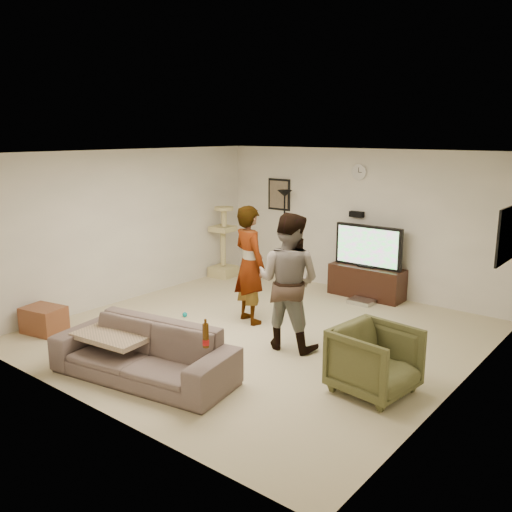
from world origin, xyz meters
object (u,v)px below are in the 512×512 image
Objects in this scene: tv_stand at (367,282)px; tv at (368,246)px; sofa at (143,352)px; person_right at (288,281)px; person_left at (250,265)px; beer_bottle at (206,336)px; floor_lamp at (284,237)px; side_table at (44,320)px; cat_tree at (223,241)px; armchair at (375,360)px.

tv is at bearing 0.00° from tv_stand.
sofa is (-0.49, -4.47, -0.57)m from tv.
person_left is at bearing -33.88° from person_right.
beer_bottle is at bearing 138.68° from person_left.
floor_lamp is 4.89m from beer_bottle.
cat_tree is at bearing 91.41° from side_table.
side_table is (-2.26, 0.08, -0.13)m from sofa.
floor_lamp is at bearing -47.77° from person_left.
person_right reaches higher than floor_lamp.
tv is at bearing 73.80° from sofa.
floor_lamp is 3.21m from person_right.
tv_stand is 0.72× the size of person_right.
floor_lamp is 4.47m from side_table.
sofa is (0.29, -2.26, -0.56)m from person_left.
tv_stand is 1.58× the size of armchair.
cat_tree is (-2.84, -0.51, 0.43)m from tv_stand.
sofa is (-0.49, -4.47, 0.05)m from tv_stand.
tv is 0.69× the size of person_left.
beer_bottle is at bearing -1.45° from side_table.
floor_lamp is 0.99× the size of person_left.
person_left is at bearing 87.30° from sofa.
beer_bottle is at bearing 88.43° from person_right.
floor_lamp is at bearing 76.09° from side_table.
tv_stand is 1.78m from floor_lamp.
person_left is at bearing 119.59° from beer_bottle.
floor_lamp is 1.24× the size of cat_tree.
tv is 5.22m from side_table.
tv_stand is at bearing 73.80° from sofa.
floor_lamp reaches higher than cat_tree.
tv_stand is at bearing 35.57° from armchair.
tv_stand is at bearing -94.76° from person_right.
tv is 2.15× the size of side_table.
tv_stand reaches higher than side_table.
person_right is 3.52m from side_table.
person_right is at bearing -34.88° from cat_tree.
beer_bottle is (2.19, -4.37, -0.10)m from floor_lamp.
person_right is at bearing -53.17° from floor_lamp.
beer_bottle reaches higher than tv_stand.
beer_bottle is (0.27, -1.81, -0.14)m from person_right.
person_left is at bearing -109.37° from tv.
sofa is at bearing 180.00° from beer_bottle.
person_right reaches higher than armchair.
person_left is (-0.78, -2.21, -0.02)m from tv.
tv is 1.68m from floor_lamp.
side_table is (-3.25, 0.08, -0.57)m from beer_bottle.
tv is 0.67× the size of person_right.
cat_tree reaches higher than tv_stand.
tv is 1.48× the size of armchair.
tv is 2.89m from cat_tree.
beer_bottle reaches higher than side_table.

